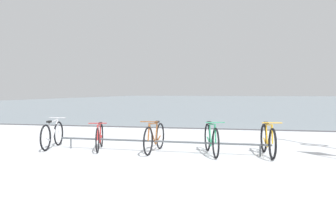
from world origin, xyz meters
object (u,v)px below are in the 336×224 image
(bicycle_1, at_px, (100,137))
(bicycle_2, at_px, (154,137))
(bicycle_4, at_px, (268,140))
(bicycle_0, at_px, (52,135))
(bicycle_3, at_px, (211,139))

(bicycle_1, bearing_deg, bicycle_2, -0.91)
(bicycle_1, distance_m, bicycle_2, 1.52)
(bicycle_4, bearing_deg, bicycle_0, -179.49)
(bicycle_2, height_order, bicycle_4, bicycle_4)
(bicycle_4, bearing_deg, bicycle_3, -175.32)
(bicycle_3, bearing_deg, bicycle_1, 178.75)
(bicycle_3, distance_m, bicycle_4, 1.36)
(bicycle_0, height_order, bicycle_3, bicycle_3)
(bicycle_0, xyz_separation_m, bicycle_4, (5.73, 0.05, 0.01))
(bicycle_2, distance_m, bicycle_4, 2.83)
(bicycle_0, height_order, bicycle_1, bicycle_0)
(bicycle_4, bearing_deg, bicycle_2, -178.57)
(bicycle_3, bearing_deg, bicycle_2, 178.40)
(bicycle_0, bearing_deg, bicycle_2, -0.37)
(bicycle_0, relative_size, bicycle_2, 0.94)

